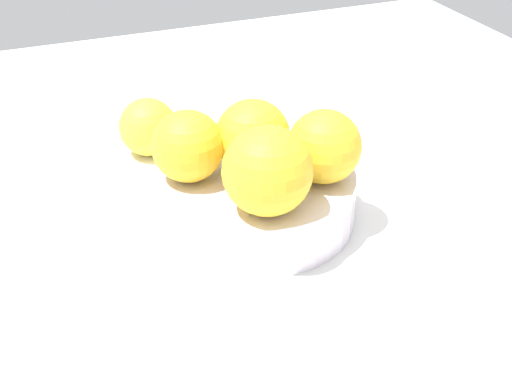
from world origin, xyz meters
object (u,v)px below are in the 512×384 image
(orange_in_bowl_2, at_px, (267,171))
(orange_loose_0, at_px, (148,127))
(fruit_bowl, at_px, (256,198))
(orange_in_bowl_3, at_px, (324,147))
(orange_in_bowl_0, at_px, (254,136))
(orange_in_bowl_1, at_px, (188,146))

(orange_in_bowl_2, bearing_deg, orange_loose_0, -168.30)
(fruit_bowl, relative_size, orange_in_bowl_3, 2.76)
(orange_in_bowl_3, bearing_deg, orange_loose_0, -150.28)
(fruit_bowl, bearing_deg, orange_in_bowl_0, 170.08)
(orange_in_bowl_1, xyz_separation_m, orange_in_bowl_2, (0.07, 0.04, 0.01))
(orange_in_bowl_0, bearing_deg, fruit_bowl, -9.92)
(orange_in_bowl_2, relative_size, orange_loose_0, 1.19)
(orange_in_bowl_0, bearing_deg, orange_in_bowl_1, -96.73)
(orange_in_bowl_1, distance_m, orange_in_bowl_3, 0.12)
(fruit_bowl, height_order, orange_in_bowl_1, orange_in_bowl_1)
(orange_in_bowl_2, bearing_deg, fruit_bowl, 166.93)
(orange_in_bowl_1, bearing_deg, orange_in_bowl_2, 31.02)
(orange_in_bowl_1, height_order, orange_loose_0, orange_in_bowl_1)
(orange_in_bowl_2, distance_m, orange_in_bowl_3, 0.07)
(orange_in_bowl_2, bearing_deg, orange_in_bowl_1, -148.98)
(fruit_bowl, bearing_deg, orange_in_bowl_1, -104.40)
(fruit_bowl, relative_size, orange_loose_0, 2.89)
(fruit_bowl, distance_m, orange_in_bowl_1, 0.08)
(orange_in_bowl_2, distance_m, orange_loose_0, 0.23)
(orange_in_bowl_3, bearing_deg, orange_in_bowl_1, -112.83)
(fruit_bowl, xyz_separation_m, orange_in_bowl_3, (0.03, 0.05, 0.06))
(fruit_bowl, height_order, orange_in_bowl_2, orange_in_bowl_2)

